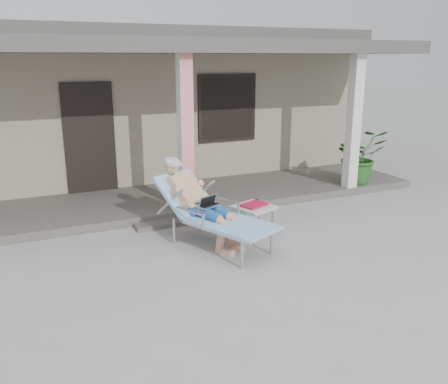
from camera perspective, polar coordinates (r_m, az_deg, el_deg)
name	(u,v)px	position (r m, az deg, el deg)	size (l,w,h in m)	color
ground	(242,263)	(6.51, 2.14, -8.55)	(60.00, 60.00, 0.00)	#9E9E99
house	(126,100)	(12.13, -11.75, 10.73)	(10.40, 5.40, 3.30)	gray
porch_deck	(172,200)	(9.10, -6.26, -0.92)	(10.00, 2.00, 0.15)	#605B56
porch_overhang	(168,52)	(8.66, -6.71, 16.43)	(10.00, 2.30, 2.85)	silver
porch_step	(193,220)	(8.08, -3.70, -3.33)	(2.00, 0.30, 0.07)	#605B56
lounger	(206,192)	(6.92, -2.23, 0.00)	(1.45, 2.06, 1.30)	#B7B7BC
side_table	(254,209)	(7.41, 3.58, -2.02)	(0.71, 0.71, 0.50)	#B6B6B1
potted_palm	(360,156)	(10.27, 16.00, 4.22)	(1.03, 0.89, 1.14)	#26591E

